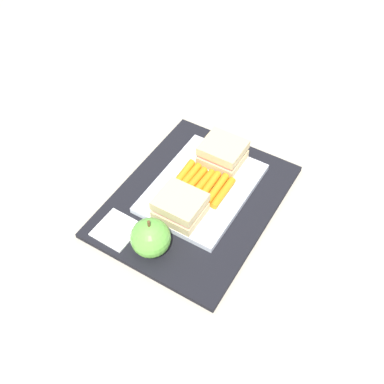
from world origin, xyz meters
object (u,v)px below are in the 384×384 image
object	(u,v)px
sandwich_half_right	(180,206)
apple	(151,238)
food_tray	(202,188)
sandwich_half_left	(223,153)
carrot_sticks_bundle	(202,184)
paper_napkin	(116,230)

from	to	relation	value
sandwich_half_right	apple	distance (m)	0.08
food_tray	sandwich_half_left	distance (m)	0.08
food_tray	sandwich_half_right	size ratio (longest dim) A/B	2.88
carrot_sticks_bundle	apple	bearing A→B (deg)	-2.29
food_tray	apple	xyz separation A→B (m)	(0.16, -0.01, 0.03)
sandwich_half_right	carrot_sticks_bundle	distance (m)	0.08
sandwich_half_left	sandwich_half_right	xyz separation A→B (m)	(0.16, 0.00, 0.00)
food_tray	sandwich_half_right	xyz separation A→B (m)	(0.08, 0.00, 0.03)
apple	paper_napkin	distance (m)	0.08
food_tray	apple	distance (m)	0.16
apple	paper_napkin	world-z (taller)	apple
carrot_sticks_bundle	paper_napkin	world-z (taller)	carrot_sticks_bundle
carrot_sticks_bundle	paper_napkin	size ratio (longest dim) A/B	1.46
paper_napkin	apple	bearing A→B (deg)	89.66
food_tray	sandwich_half_left	bearing A→B (deg)	180.00
food_tray	paper_napkin	world-z (taller)	food_tray
sandwich_half_right	carrot_sticks_bundle	size ratio (longest dim) A/B	0.78
food_tray	sandwich_half_left	xyz separation A→B (m)	(-0.08, 0.00, 0.03)
sandwich_half_right	paper_napkin	xyz separation A→B (m)	(0.08, -0.08, -0.03)
apple	paper_napkin	xyz separation A→B (m)	(-0.00, -0.08, -0.03)
food_tray	paper_napkin	xyz separation A→B (m)	(0.16, -0.08, -0.00)
carrot_sticks_bundle	food_tray	bearing A→B (deg)	164.35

